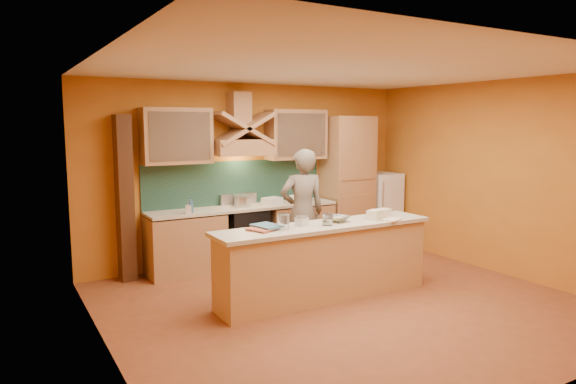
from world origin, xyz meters
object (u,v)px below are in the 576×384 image
fridge (380,209)px  person (302,212)px  mixing_bowl (337,219)px  kitchen_scale (302,222)px  stove (245,236)px

fridge → person: size_ratio=0.71×
fridge → person: bearing=-158.9°
person → mixing_bowl: (-0.10, -1.00, 0.07)m
fridge → kitchen_scale: size_ratio=10.48×
fridge → mixing_bowl: size_ratio=4.40×
kitchen_scale → fridge: bearing=13.0°
person → mixing_bowl: bearing=96.3°
stove → fridge: fridge is taller
stove → mixing_bowl: 1.96m
stove → person: person is taller
fridge → mixing_bowl: (-2.28, -1.84, 0.33)m
fridge → stove: bearing=180.0°
stove → kitchen_scale: 1.93m
fridge → kitchen_scale: (-2.81, -1.85, 0.35)m
stove → kitchen_scale: (-0.11, -1.85, 0.55)m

